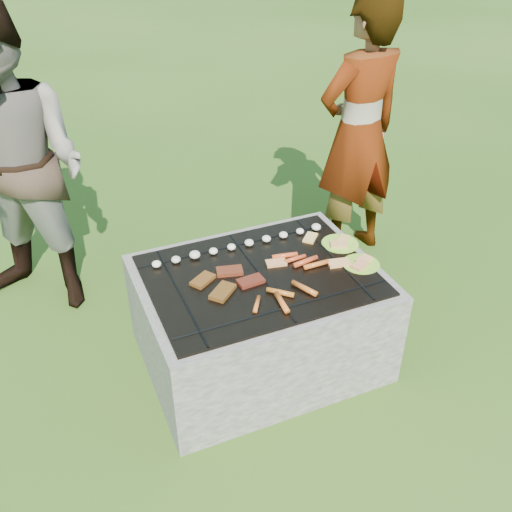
% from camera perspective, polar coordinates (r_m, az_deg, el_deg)
% --- Properties ---
extents(lawn, '(60.00, 60.00, 0.00)m').
position_cam_1_polar(lawn, '(3.49, 0.33, -10.02)').
color(lawn, '#204511').
rests_on(lawn, ground).
extents(fire_pit, '(1.30, 1.00, 0.62)m').
position_cam_1_polar(fire_pit, '(3.30, 0.35, -6.49)').
color(fire_pit, gray).
rests_on(fire_pit, ground).
extents(mushrooms, '(1.06, 0.06, 0.04)m').
position_cam_1_polar(mushrooms, '(3.31, -1.65, 1.13)').
color(mushrooms, white).
rests_on(mushrooms, fire_pit).
extents(pork_slabs, '(0.38, 0.30, 0.02)m').
position_cam_1_polar(pork_slabs, '(3.03, -2.96, -2.55)').
color(pork_slabs, '#9F5B1D').
rests_on(pork_slabs, fire_pit).
extents(sausages, '(0.56, 0.49, 0.03)m').
position_cam_1_polar(sausages, '(3.06, 3.76, -2.15)').
color(sausages, orange).
rests_on(sausages, fire_pit).
extents(bread_on_grate, '(0.45, 0.41, 0.02)m').
position_cam_1_polar(bread_on_grate, '(3.26, 5.50, 0.08)').
color(bread_on_grate, tan).
rests_on(bread_on_grate, fire_pit).
extents(plate_far, '(0.22, 0.22, 0.03)m').
position_cam_1_polar(plate_far, '(3.40, 8.42, 1.22)').
color(plate_far, '#C2E035').
rests_on(plate_far, fire_pit).
extents(plate_near, '(0.25, 0.25, 0.03)m').
position_cam_1_polar(plate_near, '(3.24, 10.47, -0.81)').
color(plate_near, '#C6D232').
rests_on(plate_near, fire_pit).
extents(cook, '(0.74, 0.54, 1.87)m').
position_cam_1_polar(cook, '(4.09, 10.25, 11.98)').
color(cook, gray).
rests_on(cook, ground).
extents(bystander, '(1.18, 1.15, 1.91)m').
position_cam_1_polar(bystander, '(3.71, -22.77, 7.84)').
color(bystander, '#A19386').
rests_on(bystander, ground).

